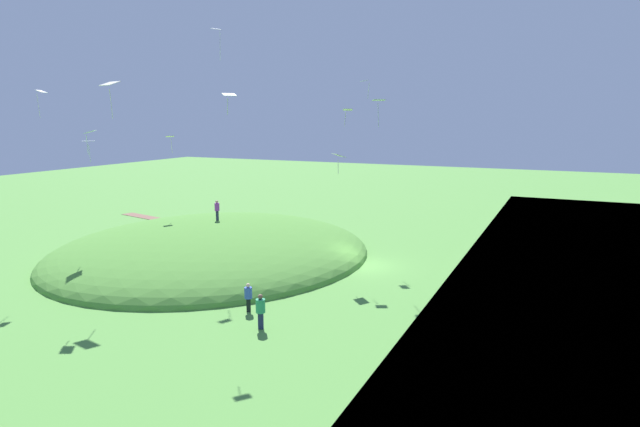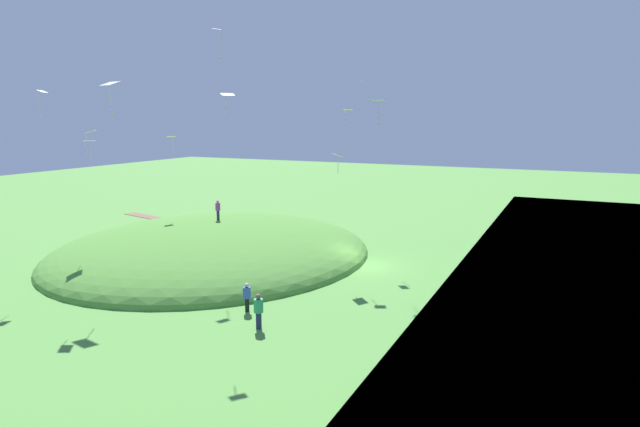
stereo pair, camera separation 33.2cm
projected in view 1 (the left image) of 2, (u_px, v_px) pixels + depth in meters
The scene contains 17 objects.
ground_plane at pixel (363, 266), 37.37m from camera, with size 160.00×160.00×0.00m, color #538E3D.
grass_hill at pixel (213, 253), 40.72m from camera, with size 23.33×25.53×4.63m, color #4D8934.
dirt_path at pixel (156, 219), 54.48m from camera, with size 10.40×1.29×0.04m, color brown.
person_on_hilltop at pixel (217, 208), 41.60m from camera, with size 0.42×0.42×1.60m.
person_watching_kites at pixel (260, 307), 25.95m from camera, with size 0.60×0.60×1.78m.
person_with_child at pixel (248, 294), 28.28m from camera, with size 0.57×0.57×1.59m.
kite_0 at pixel (365, 82), 40.15m from camera, with size 0.81×0.84×1.42m.
kite_1 at pixel (339, 156), 34.62m from camera, with size 1.16×1.16×1.30m.
kite_2 at pixel (379, 102), 34.35m from camera, with size 1.01×0.92×1.78m.
kite_3 at pixel (90, 133), 29.27m from camera, with size 0.95×0.99×1.35m.
kite_4 at pixel (217, 33), 36.57m from camera, with size 0.66×0.77×2.16m.
kite_5 at pixel (170, 138), 43.85m from camera, with size 0.77×0.80×1.45m.
kite_6 at pixel (347, 111), 35.51m from camera, with size 0.75×0.65×1.19m.
kite_7 at pixel (229, 96), 26.31m from camera, with size 0.75×0.79×1.08m.
kite_8 at pixel (41, 94), 33.55m from camera, with size 0.65×0.78×1.74m.
kite_9 at pixel (89, 142), 35.71m from camera, with size 0.99×1.01×1.44m.
kite_10 at pixel (110, 85), 31.47m from camera, with size 1.29×0.99×2.17m.
Camera 1 is at (-12.53, 34.02, 10.22)m, focal length 29.87 mm.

